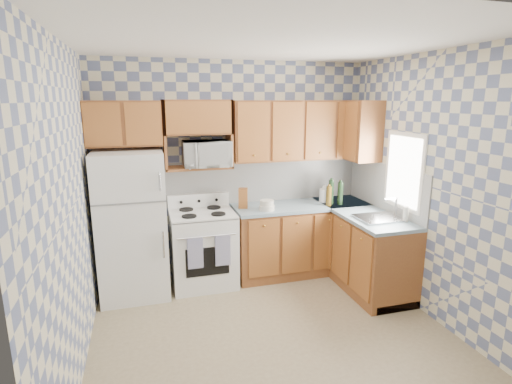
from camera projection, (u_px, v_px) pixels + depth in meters
floor at (272, 333)px, 3.90m from camera, size 3.40×3.40×0.00m
back_wall at (234, 170)px, 5.09m from camera, size 3.40×0.02×2.70m
right_wall at (432, 188)px, 4.05m from camera, size 0.02×3.20×2.70m
backsplash_back at (264, 180)px, 5.22m from camera, size 2.60×0.02×0.56m
backsplash_right at (385, 187)px, 4.83m from camera, size 0.02×1.60×0.56m
refrigerator at (132, 225)px, 4.53m from camera, size 0.75×0.70×1.68m
stove_body at (203, 249)px, 4.86m from camera, size 0.76×0.65×0.90m
cooktop at (202, 213)px, 4.76m from camera, size 0.76×0.65×0.02m
backguard at (198, 200)px, 5.00m from camera, size 0.76×0.08×0.17m
dish_towel_left at (195, 253)px, 4.48m from camera, size 0.17×0.02×0.37m
dish_towel_right at (223, 250)px, 4.57m from camera, size 0.17×0.02×0.37m
base_cabinets_back at (301, 239)px, 5.24m from camera, size 1.75×0.60×0.88m
base_cabinets_right at (360, 248)px, 4.93m from camera, size 0.60×1.60×0.88m
countertop_back at (302, 205)px, 5.13m from camera, size 1.77×0.63×0.04m
countertop_right at (362, 212)px, 4.82m from camera, size 0.63×1.60×0.04m
upper_cabinets_back at (300, 130)px, 5.05m from camera, size 1.75×0.33×0.74m
upper_cabinets_fridge at (124, 123)px, 4.45m from camera, size 0.82×0.33×0.50m
upper_cabinets_right at (357, 130)px, 5.07m from camera, size 0.33×0.70×0.74m
microwave_shelf at (199, 167)px, 4.79m from camera, size 0.80×0.33×0.03m
microwave at (207, 154)px, 4.72m from camera, size 0.55×0.37×0.31m
sink at (378, 218)px, 4.49m from camera, size 0.48×0.40×0.03m
window at (404, 171)px, 4.45m from camera, size 0.02×0.66×0.86m
bottle_0 at (331, 192)px, 5.10m from camera, size 0.07×0.07×0.31m
bottle_1 at (340, 193)px, 5.08m from camera, size 0.07×0.07×0.29m
bottle_2 at (340, 192)px, 5.19m from camera, size 0.07×0.07×0.27m
bottle_3 at (329, 196)px, 5.02m from camera, size 0.07×0.07×0.25m
knife_block at (243, 198)px, 4.92m from camera, size 0.14×0.14×0.25m
electric_kettle at (325, 195)px, 5.21m from camera, size 0.14×0.14×0.17m
food_containers at (267, 205)px, 4.83m from camera, size 0.19×0.19×0.12m
soap_bottle at (406, 214)px, 4.37m from camera, size 0.06×0.06×0.17m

